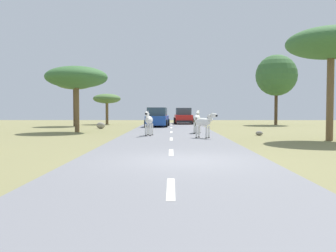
{
  "coord_description": "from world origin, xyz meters",
  "views": [
    {
      "loc": [
        -0.42,
        -11.01,
        1.58
      ],
      "look_at": [
        -0.61,
        9.03,
        0.69
      ],
      "focal_mm": 38.97,
      "sensor_mm": 36.0,
      "label": 1
    }
  ],
  "objects_px": {
    "tree_3": "(107,99)",
    "car_0": "(157,118)",
    "zebra_0": "(149,121)",
    "tree_2": "(331,44)",
    "tree_0": "(77,78)",
    "zebra_1": "(197,119)",
    "tree_1": "(75,83)",
    "car_1": "(183,117)",
    "rock_1": "(259,133)",
    "rock_2": "(101,125)",
    "tree_5": "(276,75)",
    "zebra_2": "(204,123)"
  },
  "relations": [
    {
      "from": "car_0",
      "to": "tree_0",
      "type": "relative_size",
      "value": 0.96
    },
    {
      "from": "rock_1",
      "to": "rock_2",
      "type": "bearing_deg",
      "value": 144.97
    },
    {
      "from": "tree_2",
      "to": "tree_0",
      "type": "bearing_deg",
      "value": 154.77
    },
    {
      "from": "car_0",
      "to": "tree_5",
      "type": "xyz_separation_m",
      "value": [
        12.29,
        5.26,
        4.33
      ]
    },
    {
      "from": "zebra_0",
      "to": "tree_0",
      "type": "height_order",
      "value": "tree_0"
    },
    {
      "from": "car_0",
      "to": "tree_5",
      "type": "distance_m",
      "value": 14.05
    },
    {
      "from": "zebra_1",
      "to": "tree_3",
      "type": "bearing_deg",
      "value": 129.32
    },
    {
      "from": "car_1",
      "to": "tree_3",
      "type": "xyz_separation_m",
      "value": [
        -8.3,
        -0.32,
        1.91
      ]
    },
    {
      "from": "zebra_2",
      "to": "tree_0",
      "type": "distance_m",
      "value": 10.71
    },
    {
      "from": "zebra_0",
      "to": "tree_2",
      "type": "xyz_separation_m",
      "value": [
        9.44,
        -2.84,
        3.97
      ]
    },
    {
      "from": "zebra_0",
      "to": "zebra_2",
      "type": "relative_size",
      "value": 1.13
    },
    {
      "from": "tree_2",
      "to": "rock_2",
      "type": "bearing_deg",
      "value": 140.19
    },
    {
      "from": "tree_0",
      "to": "tree_1",
      "type": "distance_m",
      "value": 9.87
    },
    {
      "from": "tree_0",
      "to": "rock_2",
      "type": "xyz_separation_m",
      "value": [
        0.76,
        4.72,
        -3.57
      ]
    },
    {
      "from": "car_0",
      "to": "tree_0",
      "type": "bearing_deg",
      "value": -122.14
    },
    {
      "from": "tree_1",
      "to": "rock_1",
      "type": "bearing_deg",
      "value": -40.79
    },
    {
      "from": "tree_0",
      "to": "tree_2",
      "type": "bearing_deg",
      "value": -25.23
    },
    {
      "from": "zebra_2",
      "to": "car_1",
      "type": "height_order",
      "value": "car_1"
    },
    {
      "from": "car_0",
      "to": "rock_1",
      "type": "relative_size",
      "value": 10.1
    },
    {
      "from": "tree_5",
      "to": "rock_2",
      "type": "height_order",
      "value": "tree_5"
    },
    {
      "from": "rock_2",
      "to": "car_0",
      "type": "bearing_deg",
      "value": 31.61
    },
    {
      "from": "tree_3",
      "to": "tree_5",
      "type": "bearing_deg",
      "value": -3.3
    },
    {
      "from": "rock_2",
      "to": "rock_1",
      "type": "bearing_deg",
      "value": -35.03
    },
    {
      "from": "tree_0",
      "to": "rock_2",
      "type": "height_order",
      "value": "tree_0"
    },
    {
      "from": "zebra_2",
      "to": "tree_1",
      "type": "distance_m",
      "value": 19.25
    },
    {
      "from": "tree_0",
      "to": "rock_1",
      "type": "height_order",
      "value": "tree_0"
    },
    {
      "from": "tree_2",
      "to": "tree_3",
      "type": "xyz_separation_m",
      "value": [
        -15.1,
        20.82,
        -2.15
      ]
    },
    {
      "from": "tree_3",
      "to": "car_0",
      "type": "bearing_deg",
      "value": -47.73
    },
    {
      "from": "car_1",
      "to": "tree_1",
      "type": "bearing_deg",
      "value": 22.36
    },
    {
      "from": "tree_0",
      "to": "tree_5",
      "type": "relative_size",
      "value": 0.63
    },
    {
      "from": "tree_0",
      "to": "zebra_0",
      "type": "bearing_deg",
      "value": -37.67
    },
    {
      "from": "car_1",
      "to": "rock_2",
      "type": "relative_size",
      "value": 6.14
    },
    {
      "from": "zebra_0",
      "to": "rock_1",
      "type": "distance_m",
      "value": 6.86
    },
    {
      "from": "rock_2",
      "to": "car_1",
      "type": "bearing_deg",
      "value": 52.73
    },
    {
      "from": "car_1",
      "to": "tree_5",
      "type": "distance_m",
      "value": 10.72
    },
    {
      "from": "tree_2",
      "to": "tree_5",
      "type": "height_order",
      "value": "tree_5"
    },
    {
      "from": "car_1",
      "to": "tree_1",
      "type": "xyz_separation_m",
      "value": [
        -10.63,
        -4.69,
        3.31
      ]
    },
    {
      "from": "car_1",
      "to": "tree_2",
      "type": "bearing_deg",
      "value": 106.36
    },
    {
      "from": "car_0",
      "to": "rock_1",
      "type": "distance_m",
      "value": 12.71
    },
    {
      "from": "car_0",
      "to": "car_1",
      "type": "distance_m",
      "value": 7.1
    },
    {
      "from": "zebra_1",
      "to": "zebra_2",
      "type": "distance_m",
      "value": 4.15
    },
    {
      "from": "tree_5",
      "to": "rock_1",
      "type": "bearing_deg",
      "value": -109.23
    },
    {
      "from": "car_1",
      "to": "tree_2",
      "type": "height_order",
      "value": "tree_2"
    },
    {
      "from": "rock_1",
      "to": "zebra_0",
      "type": "bearing_deg",
      "value": -172.46
    },
    {
      "from": "car_1",
      "to": "rock_1",
      "type": "bearing_deg",
      "value": 101.83
    },
    {
      "from": "tree_3",
      "to": "rock_1",
      "type": "distance_m",
      "value": 21.29
    },
    {
      "from": "tree_1",
      "to": "tree_2",
      "type": "height_order",
      "value": "tree_2"
    },
    {
      "from": "zebra_2",
      "to": "rock_1",
      "type": "relative_size",
      "value": 3.2
    },
    {
      "from": "zebra_0",
      "to": "tree_1",
      "type": "relative_size",
      "value": 0.33
    },
    {
      "from": "tree_3",
      "to": "rock_2",
      "type": "height_order",
      "value": "tree_3"
    }
  ]
}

